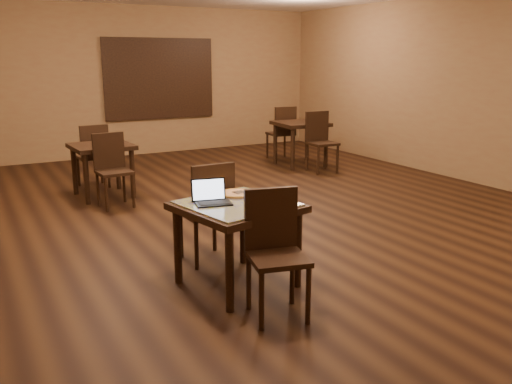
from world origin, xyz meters
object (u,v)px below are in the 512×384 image
chair_main_far (209,207)px  laptop (211,197)px  other_table_a_chair_near (320,138)px  other_table_b (102,153)px  other_table_a_chair_far (283,130)px  pizza_pan (237,195)px  chair_main_near (275,245)px  other_table_b_chair_far (94,152)px  tiled_table (237,214)px  other_table_a (300,129)px  other_table_b_chair_near (112,165)px

chair_main_far → laptop: chair_main_far is taller
chair_main_far → other_table_a_chair_near: 4.72m
other_table_b → other_table_a_chair_far: bearing=14.0°
pizza_pan → laptop: bearing=-156.1°
other_table_a_chair_near → other_table_a_chair_far: size_ratio=1.00×
chair_main_near → other_table_b_chair_far: (-0.29, 4.98, -0.00)m
chair_main_near → pizza_pan: (0.10, 0.85, 0.20)m
chair_main_far → pizza_pan: 0.43m
tiled_table → other_table_a: 5.61m
tiled_table → other_table_a_chair_near: (3.53, 3.74, -0.06)m
tiled_table → other_table_a: size_ratio=1.17×
pizza_pan → other_table_b_chair_near: size_ratio=0.38×
other_table_a_chair_near → other_table_b_chair_near: other_table_a_chair_near is taller
laptop → other_table_b: laptop is taller
laptop → other_table_a_chair_far: (3.72, 4.88, -0.22)m
chair_main_far → other_table_b_chair_far: size_ratio=1.02×
pizza_pan → other_table_a_chair_near: bearing=45.7°
other_table_a → other_table_b_chair_far: other_table_b_chair_far is taller
chair_main_far → other_table_b_chair_far: (-0.28, 3.75, -0.01)m
other_table_a_chair_near → laptop: bearing=-131.6°
other_table_a → other_table_a_chair_far: other_table_a_chair_far is taller
tiled_table → other_table_b_chair_far: size_ratio=1.09×
chair_main_near → other_table_a_chair_far: size_ratio=0.94×
other_table_a_chair_far → other_table_b: size_ratio=1.22×
other_table_b_chair_far → other_table_a: bearing=176.5°
other_table_a → other_table_b: 3.85m
other_table_a → other_table_b_chair_far: size_ratio=0.94×
other_table_a_chair_near → other_table_b_chair_near: bearing=-167.9°
chair_main_near → other_table_a: 6.09m
pizza_pan → other_table_a_chair_near: 4.89m
laptop → pizza_pan: bearing=36.3°
tiled_table → other_table_a_chair_near: bearing=34.9°
other_table_a → other_table_a_chair_near: (0.01, -0.62, -0.08)m
other_table_a → other_table_b_chair_far: bearing=-176.0°
chair_main_near → other_table_a_chair_near: bearing=64.4°
laptop → other_table_a_chair_far: other_table_a_chair_far is taller
chair_main_near → pizza_pan: 0.88m
other_table_a → other_table_a_chair_near: bearing=-85.2°
tiled_table → other_table_a_chair_far: 6.10m
other_table_b → other_table_b_chair_near: size_ratio=0.87×
chair_main_far → other_table_a_chair_near: other_table_a_chair_near is taller
other_table_b → other_table_b_chair_far: 0.58m
other_table_a_chair_near → other_table_a_chair_far: same height
tiled_table → other_table_b: 3.80m
chair_main_far → other_table_b_chair_near: chair_main_far is taller
other_table_b_chair_near → other_table_b_chair_far: (0.01, 1.16, 0.00)m
pizza_pan → other_table_b: pizza_pan is taller
laptop → other_table_a_chair_far: 6.14m
other_table_b_chair_far → chair_main_near: bearing=90.0°
chair_main_near → other_table_b_chair_far: chair_main_near is taller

